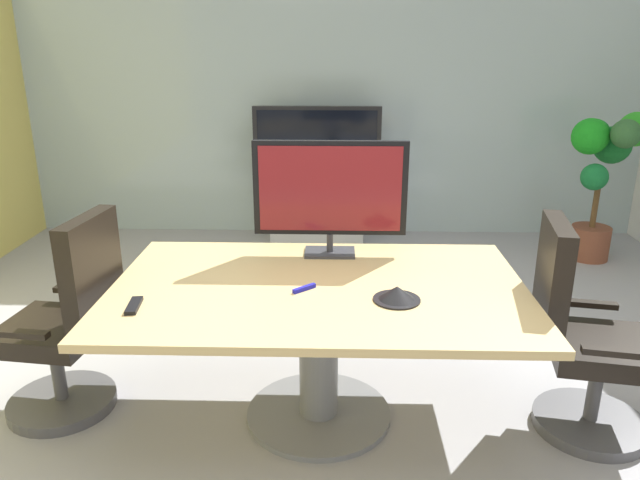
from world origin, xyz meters
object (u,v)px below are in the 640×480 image
object	(u,v)px
potted_plant	(604,162)
conference_phone	(397,294)
conference_table	(319,318)
wall_display_unit	(317,197)
office_chair_left	(69,333)
tv_monitor	(331,191)
remote_control	(134,306)
office_chair_right	(581,347)

from	to	relation	value
potted_plant	conference_phone	distance (m)	3.34
conference_table	wall_display_unit	distance (m)	2.92
conference_table	office_chair_left	world-z (taller)	office_chair_left
tv_monitor	wall_display_unit	size ratio (longest dim) A/B	0.64
office_chair_left	wall_display_unit	distance (m)	3.13
conference_table	tv_monitor	xyz separation A→B (m)	(0.05, 0.46, 0.53)
conference_table	remote_control	bearing A→B (deg)	-161.31
remote_control	office_chair_right	bearing A→B (deg)	0.15
tv_monitor	remote_control	world-z (taller)	tv_monitor
conference_table	remote_control	world-z (taller)	remote_control
tv_monitor	office_chair_right	bearing A→B (deg)	-22.24
wall_display_unit	remote_control	world-z (taller)	wall_display_unit
remote_control	tv_monitor	bearing A→B (deg)	34.10
tv_monitor	conference_phone	world-z (taller)	tv_monitor
conference_table	office_chair_right	distance (m)	1.30
conference_table	potted_plant	bearing A→B (deg)	45.91
conference_table	office_chair_right	bearing A→B (deg)	-2.13
remote_control	office_chair_left	bearing A→B (deg)	140.78
potted_plant	remote_control	xyz separation A→B (m)	(-3.23, -2.76, -0.13)
office_chair_left	remote_control	bearing A→B (deg)	63.74
office_chair_left	remote_control	distance (m)	0.64
wall_display_unit	office_chair_right	bearing A→B (deg)	-64.71
office_chair_left	conference_phone	size ratio (longest dim) A/B	4.95
office_chair_right	tv_monitor	bearing A→B (deg)	77.67
conference_table	conference_phone	bearing A→B (deg)	-24.71
conference_table	remote_control	distance (m)	0.89
wall_display_unit	conference_phone	world-z (taller)	wall_display_unit
conference_phone	remote_control	bearing A→B (deg)	-174.73
potted_plant	remote_control	size ratio (longest dim) A/B	7.77
conference_phone	office_chair_right	bearing A→B (deg)	7.40
conference_table	wall_display_unit	bearing A→B (deg)	92.04
conference_table	office_chair_left	bearing A→B (deg)	178.68
conference_table	wall_display_unit	xyz separation A→B (m)	(-0.10, 2.92, -0.13)
wall_display_unit	remote_control	distance (m)	3.29
potted_plant	conference_table	bearing A→B (deg)	-134.09
conference_phone	remote_control	size ratio (longest dim) A/B	1.29
office_chair_left	tv_monitor	size ratio (longest dim) A/B	1.30
office_chair_right	remote_control	xyz separation A→B (m)	(-2.12, -0.23, 0.31)
tv_monitor	wall_display_unit	world-z (taller)	tv_monitor
office_chair_right	remote_control	world-z (taller)	office_chair_right
tv_monitor	wall_display_unit	bearing A→B (deg)	93.64
office_chair_left	wall_display_unit	world-z (taller)	wall_display_unit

